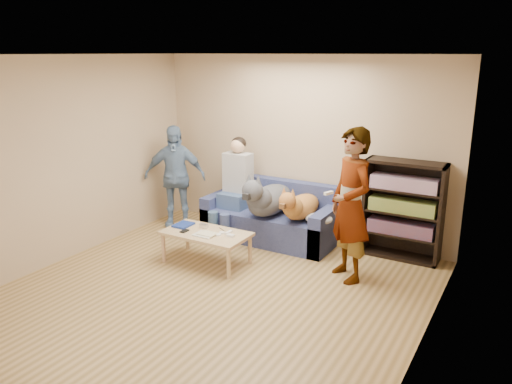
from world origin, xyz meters
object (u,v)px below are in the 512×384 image
Objects in this scene: person_standing_left at (175,177)px; person_seated at (234,184)px; camera_silver at (204,226)px; coffee_table at (206,236)px; person_standing_right at (351,205)px; notebook_blue at (183,225)px; dog_gray at (267,199)px; bookshelf at (403,208)px; dog_tan at (299,206)px; sofa at (272,220)px.

person_seated is (0.98, 0.15, -0.02)m from person_standing_left.
person_seated is (-0.14, 0.97, 0.33)m from camera_silver.
person_standing_left is at bearing 142.88° from coffee_table.
person_standing_right reaches higher than notebook_blue.
notebook_blue is at bearing -165.96° from camera_silver.
dog_gray is (1.59, 0.03, -0.12)m from person_standing_left.
person_standing_left reaches higher than bookshelf.
dog_gray is at bearing -172.28° from dog_tan.
sofa is 0.75m from person_seated.
person_standing_right is 2.07m from person_seated.
bookshelf is (2.36, 0.36, -0.09)m from person_seated.
notebook_blue is 0.20× the size of dog_gray.
sofa is (0.70, 1.16, -0.15)m from notebook_blue.
person_standing_left reaches higher than notebook_blue.
person_standing_left is at bearing -169.86° from sofa.
person_standing_right is 1.06m from bookshelf.
bookshelf is (2.22, 1.33, 0.23)m from camera_silver.
person_standing_left reaches higher than coffee_table.
sofa is 1.29× the size of person_seated.
dog_tan is at bearing -27.32° from person_standing_left.
person_seated is at bearing 82.16° from notebook_blue.
notebook_blue reaches higher than coffee_table.
camera_silver is at bearing -135.85° from dog_tan.
notebook_blue is (-2.12, -0.44, -0.48)m from person_standing_right.
person_standing_left is 1.65m from sofa.
camera_silver is at bearing 14.04° from notebook_blue.
dog_gray is at bearing -159.19° from person_standing_right.
coffee_table is (-0.30, -1.21, 0.09)m from sofa.
sofa reaches higher than coffee_table.
person_standing_left is 1.44× the size of coffee_table.
sofa is 1.25m from coffee_table.
person_standing_right is at bearing -38.44° from person_standing_left.
sofa is at bearing -19.66° from person_standing_left.
person_standing_right is 1.66× the size of coffee_table.
person_standing_right reaches higher than coffee_table.
notebook_blue is at bearing -76.41° from person_standing_left.
person_standing_right is at bearing 15.88° from coffee_table.
dog_tan is at bearing 44.15° from camera_silver.
person_standing_right is 1.87m from coffee_table.
sofa is 1.66× the size of dog_tan.
person_seated is 2.39m from bookshelf.
person_seated is 1.15× the size of dog_gray.
person_standing_right is 1.09m from dog_tan.
coffee_table is (1.24, -0.94, -0.42)m from person_standing_left.
dog_gray reaches higher than notebook_blue.
person_standing_left is 1.24× the size of dog_gray.
dog_tan is at bearing -3.18° from person_seated.
dog_tan is (0.94, 0.91, 0.17)m from camera_silver.
person_standing_right reaches higher than camera_silver.
person_standing_right is 1.15× the size of person_standing_left.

